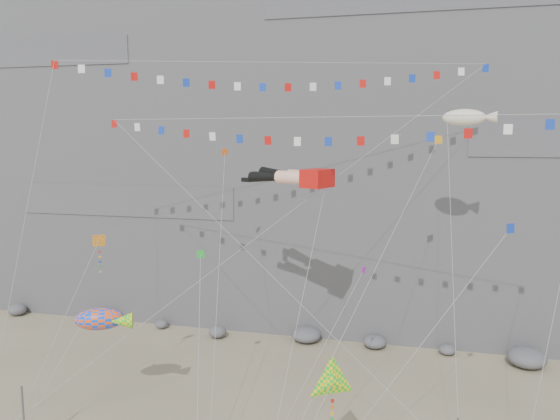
{
  "coord_description": "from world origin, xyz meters",
  "views": [
    {
      "loc": [
        8.83,
        -28.63,
        18.27
      ],
      "look_at": [
        -0.44,
        9.0,
        12.9
      ],
      "focal_mm": 35.0,
      "sensor_mm": 36.0,
      "label": 1
    }
  ],
  "objects": [
    {
      "name": "small_kite_b",
      "position": [
        5.7,
        6.28,
        9.2
      ],
      "size": [
        5.33,
        12.32,
        15.78
      ],
      "color": "#B022C7",
      "rests_on": "ground"
    },
    {
      "name": "small_kite_a",
      "position": [
        -4.6,
        9.02,
        16.51
      ],
      "size": [
        4.76,
        15.74,
        23.1
      ],
      "color": "#E45813",
      "rests_on": "ground"
    },
    {
      "name": "cliff",
      "position": [
        0.0,
        32.0,
        25.0
      ],
      "size": [
        80.0,
        28.0,
        50.0
      ],
      "primitive_type": "cube",
      "color": "slate",
      "rests_on": "ground"
    },
    {
      "name": "small_kite_e",
      "position": [
        13.65,
        1.54,
        13.12
      ],
      "size": [
        10.9,
        7.32,
        18.09
      ],
      "color": "#1334A9",
      "rests_on": "ground"
    },
    {
      "name": "delta_kite",
      "position": [
        5.21,
        -2.94,
        5.98
      ],
      "size": [
        4.15,
        4.82,
        8.12
      ],
      "color": "yellow",
      "rests_on": "ground"
    },
    {
      "name": "blimp_windsock",
      "position": [
        11.91,
        9.73,
        19.33
      ],
      "size": [
        4.02,
        12.12,
        22.3
      ],
      "color": "#F0E4C5",
      "rests_on": "ground"
    },
    {
      "name": "talus_boulders",
      "position": [
        0.0,
        17.0,
        0.6
      ],
      "size": [
        60.0,
        3.0,
        1.2
      ],
      "primitive_type": null,
      "color": "#5A5A5E",
      "rests_on": "ground"
    },
    {
      "name": "fish_windsock",
      "position": [
        -9.99,
        0.54,
        6.82
      ],
      "size": [
        5.4,
        6.46,
        9.02
      ],
      "color": "#FF500D",
      "rests_on": "ground"
    },
    {
      "name": "legs_kite",
      "position": [
        1.06,
        6.87,
        15.45
      ],
      "size": [
        6.78,
        17.54,
        21.08
      ],
      "rotation": [
        0.0,
        0.0,
        -0.42
      ],
      "color": "red",
      "rests_on": "ground"
    },
    {
      "name": "small_kite_c",
      "position": [
        -4.15,
        2.98,
        10.53
      ],
      "size": [
        3.86,
        9.82,
        14.45
      ],
      "color": "green",
      "rests_on": "ground"
    },
    {
      "name": "flag_banner_upper",
      "position": [
        -0.63,
        8.35,
        23.12
      ],
      "size": [
        29.01,
        16.55,
        29.99
      ],
      "color": "red",
      "rests_on": "ground"
    },
    {
      "name": "harlequin_kite",
      "position": [
        -10.75,
        2.01,
        11.44
      ],
      "size": [
        3.97,
        6.79,
        13.22
      ],
      "color": "red",
      "rests_on": "ground"
    },
    {
      "name": "small_kite_d",
      "position": [
        10.09,
        7.85,
        17.54
      ],
      "size": [
        9.1,
        16.3,
        25.22
      ],
      "color": "orange",
      "rests_on": "ground"
    },
    {
      "name": "flag_banner_lower",
      "position": [
        2.74,
        4.53,
        19.29
      ],
      "size": [
        29.75,
        9.48,
        23.43
      ],
      "color": "red",
      "rests_on": "ground"
    }
  ]
}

